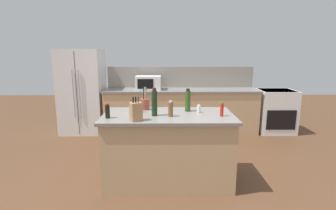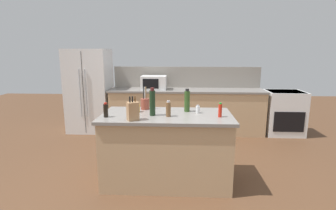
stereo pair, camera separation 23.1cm
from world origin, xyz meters
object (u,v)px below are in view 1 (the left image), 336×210
Objects in this scene: utensil_crock at (145,104)px; salt_shaker at (199,109)px; refrigerator at (82,91)px; soy_sauce_bottle at (107,111)px; olive_oil_bottle at (188,101)px; range_oven at (275,111)px; wine_bottle at (154,103)px; microwave at (148,83)px; knife_block at (136,111)px; hot_sauce_bottle at (222,110)px; honey_jar at (138,108)px; pepper_grinder at (171,109)px.

salt_shaker is at bearing -14.84° from utensil_crock.
refrigerator reaches higher than utensil_crock.
refrigerator is 2.66m from soy_sauce_bottle.
refrigerator is at bearing 127.36° from utensil_crock.
utensil_crock is 0.61m from olive_oil_bottle.
range_oven is at bearing 44.11° from olive_oil_bottle.
utensil_crock is 1.74× the size of soy_sauce_bottle.
wine_bottle is at bearing 11.56° from soy_sauce_bottle.
olive_oil_bottle is at bearing 28.57° from wine_bottle.
microwave is at bearing 180.00° from range_oven.
refrigerator is 2.94m from knife_block.
utensil_crock is at bearing 112.36° from wine_bottle.
range_oven is at bearing 37.51° from soy_sauce_bottle.
hot_sauce_bottle is 1.11m from honey_jar.
wine_bottle reaches higher than honey_jar.
olive_oil_bottle is 0.50m from hot_sauce_bottle.
wine_bottle reaches higher than microwave.
microwave reaches higher than salt_shaker.
salt_shaker is (0.81, -2.11, -0.09)m from microwave.
salt_shaker is at bearing 13.49° from soy_sauce_bottle.
utensil_crock is at bearing -52.64° from refrigerator.
honey_jar is at bearing -174.56° from olive_oil_bottle.
olive_oil_bottle is (-2.09, -2.02, 0.62)m from range_oven.
wine_bottle is (-0.59, -0.16, 0.12)m from salt_shaker.
soy_sauce_bottle is at bearing -176.86° from hot_sauce_bottle.
refrigerator is 3.44m from hot_sauce_bottle.
knife_block is 0.46m from pepper_grinder.
olive_oil_bottle is 0.88× the size of wine_bottle.
range_oven is at bearing 53.91° from hot_sauce_bottle.
microwave is 2.51m from knife_block.
microwave reaches higher than pepper_grinder.
pepper_grinder is at bearing 5.41° from soy_sauce_bottle.
range_oven is 4.99× the size of soy_sauce_bottle.
knife_block is 2.43× the size of honey_jar.
honey_jar is 0.65× the size of soy_sauce_bottle.
utensil_crock is 0.39m from wine_bottle.
refrigerator reaches higher than wine_bottle.
olive_oil_bottle is 0.51m from wine_bottle.
salt_shaker is at bearing -2.00° from knife_block.
pepper_grinder is 1.69× the size of honey_jar.
utensil_crock is at bearing 165.16° from salt_shaker.
refrigerator reaches higher than soy_sauce_bottle.
utensil_crock is at bearing 158.45° from hot_sauce_bottle.
knife_block is at bearing -154.08° from pepper_grinder.
range_oven is 3.46m from wine_bottle.
hot_sauce_bottle is at bearing -2.61° from wine_bottle.
range_oven is 7.72× the size of honey_jar.
olive_oil_bottle is 2.62× the size of honey_jar.
olive_oil_bottle is at bearing 7.68° from knife_block.
wine_bottle is (0.15, -0.36, 0.09)m from utensil_crock.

